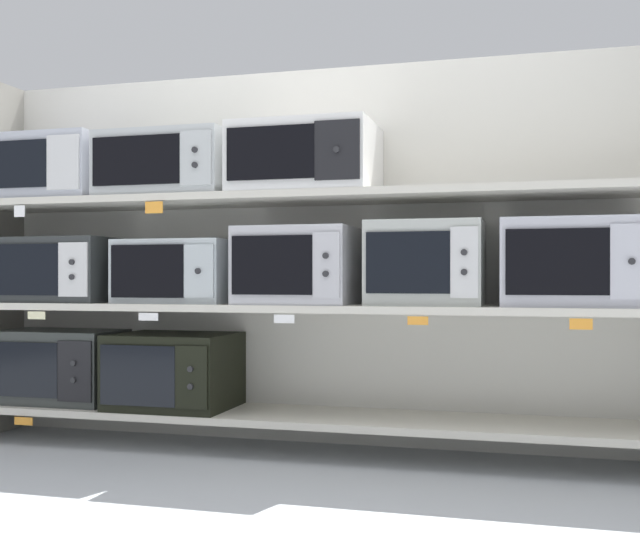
# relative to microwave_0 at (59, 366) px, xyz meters

# --- Properties ---
(ground) EXTENTS (7.14, 6.00, 0.02)m
(ground) POSITION_rel_microwave_0_xyz_m (1.23, -1.00, -0.34)
(ground) COLOR #B2B7BC
(back_panel) EXTENTS (3.34, 0.04, 1.65)m
(back_panel) POSITION_rel_microwave_0_xyz_m (1.23, 0.24, 0.50)
(back_panel) COLOR beige
(back_panel) RESTS_ON ground
(shelf_0) EXTENTS (3.14, 0.42, 0.03)m
(shelf_0) POSITION_rel_microwave_0_xyz_m (1.23, 0.00, -0.18)
(shelf_0) COLOR beige
(shelf_0) RESTS_ON ground
(microwave_0) EXTENTS (0.55, 0.34, 0.33)m
(microwave_0) POSITION_rel_microwave_0_xyz_m (0.00, 0.00, 0.00)
(microwave_0) COLOR #303432
(microwave_0) RESTS_ON shelf_0
(microwave_1) EXTENTS (0.51, 0.42, 0.32)m
(microwave_1) POSITION_rel_microwave_0_xyz_m (0.57, -0.00, -0.00)
(microwave_1) COLOR black
(microwave_1) RESTS_ON shelf_0
(price_tag_0) EXTENTS (0.09, 0.00, 0.03)m
(price_tag_0) POSITION_rel_microwave_0_xyz_m (-0.03, -0.21, -0.22)
(price_tag_0) COLOR orange
(shelf_1) EXTENTS (3.14, 0.42, 0.03)m
(shelf_1) POSITION_rel_microwave_0_xyz_m (1.23, 0.00, 0.28)
(shelf_1) COLOR beige
(microwave_2) EXTENTS (0.55, 0.40, 0.29)m
(microwave_2) POSITION_rel_microwave_0_xyz_m (-0.00, -0.00, 0.44)
(microwave_2) COLOR #2D3030
(microwave_2) RESTS_ON shelf_1
(microwave_3) EXTENTS (0.49, 0.34, 0.27)m
(microwave_3) POSITION_rel_microwave_0_xyz_m (0.59, -0.00, 0.43)
(microwave_3) COLOR #B0B9BD
(microwave_3) RESTS_ON shelf_1
(microwave_4) EXTENTS (0.47, 0.42, 0.32)m
(microwave_4) POSITION_rel_microwave_0_xyz_m (1.14, -0.00, 0.45)
(microwave_4) COLOR #B4B4BA
(microwave_4) RESTS_ON shelf_1
(microwave_5) EXTENTS (0.45, 0.34, 0.33)m
(microwave_5) POSITION_rel_microwave_0_xyz_m (1.67, 0.00, 0.46)
(microwave_5) COLOR #B8BCB5
(microwave_5) RESTS_ON shelf_1
(microwave_6) EXTENTS (0.54, 0.37, 0.33)m
(microwave_6) POSITION_rel_microwave_0_xyz_m (2.23, 0.00, 0.46)
(microwave_6) COLOR #B8B9C4
(microwave_6) RESTS_ON shelf_1
(price_tag_1) EXTENTS (0.09, 0.00, 0.03)m
(price_tag_1) POSITION_rel_microwave_0_xyz_m (0.03, -0.21, 0.24)
(price_tag_1) COLOR beige
(price_tag_2) EXTENTS (0.09, 0.00, 0.03)m
(price_tag_2) POSITION_rel_microwave_0_xyz_m (0.56, -0.21, 0.24)
(price_tag_2) COLOR white
(price_tag_3) EXTENTS (0.08, 0.00, 0.03)m
(price_tag_3) POSITION_rel_microwave_0_xyz_m (1.15, -0.21, 0.24)
(price_tag_3) COLOR white
(price_tag_4) EXTENTS (0.08, 0.00, 0.03)m
(price_tag_4) POSITION_rel_microwave_0_xyz_m (1.67, -0.21, 0.24)
(price_tag_4) COLOR orange
(price_tag_5) EXTENTS (0.08, 0.00, 0.04)m
(price_tag_5) POSITION_rel_microwave_0_xyz_m (2.25, -0.21, 0.24)
(price_tag_5) COLOR orange
(shelf_2) EXTENTS (3.14, 0.42, 0.03)m
(shelf_2) POSITION_rel_microwave_0_xyz_m (1.23, 0.00, 0.73)
(shelf_2) COLOR beige
(microwave_7) EXTENTS (0.51, 0.40, 0.29)m
(microwave_7) POSITION_rel_microwave_0_xyz_m (-0.02, 0.00, 0.90)
(microwave_7) COLOR #B0B4C0
(microwave_7) RESTS_ON shelf_2
(microwave_8) EXTENTS (0.57, 0.42, 0.28)m
(microwave_8) POSITION_rel_microwave_0_xyz_m (0.56, -0.00, 0.89)
(microwave_8) COLOR #B3B8B9
(microwave_8) RESTS_ON shelf_2
(microwave_9) EXTENTS (0.58, 0.44, 0.29)m
(microwave_9) POSITION_rel_microwave_0_xyz_m (1.17, 0.00, 0.89)
(microwave_9) COLOR silver
(microwave_9) RESTS_ON shelf_2
(price_tag_6) EXTENTS (0.05, 0.00, 0.05)m
(price_tag_6) POSITION_rel_microwave_0_xyz_m (-0.05, -0.21, 0.69)
(price_tag_6) COLOR white
(price_tag_7) EXTENTS (0.08, 0.00, 0.05)m
(price_tag_7) POSITION_rel_microwave_0_xyz_m (0.59, -0.21, 0.69)
(price_tag_7) COLOR orange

